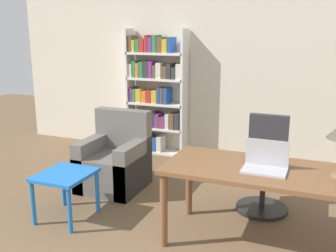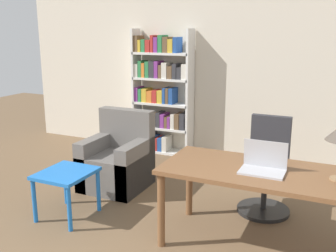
{
  "view_description": "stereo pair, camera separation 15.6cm",
  "coord_description": "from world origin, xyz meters",
  "px_view_note": "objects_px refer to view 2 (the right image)",
  "views": [
    {
      "loc": [
        1.03,
        -1.24,
        1.96
      ],
      "look_at": [
        -0.42,
        2.31,
        1.0
      ],
      "focal_mm": 42.0,
      "sensor_mm": 36.0,
      "label": 1
    },
    {
      "loc": [
        1.18,
        -1.18,
        1.96
      ],
      "look_at": [
        -0.42,
        2.31,
        1.0
      ],
      "focal_mm": 42.0,
      "sensor_mm": 36.0,
      "label": 2
    }
  ],
  "objects_px": {
    "laptop": "(263,165)",
    "side_table_blue": "(66,179)",
    "desk": "(259,180)",
    "armchair": "(118,162)",
    "bookshelf": "(160,95)",
    "office_chair": "(266,172)"
  },
  "relations": [
    {
      "from": "bookshelf",
      "to": "desk",
      "type": "bearing_deg",
      "value": -47.48
    },
    {
      "from": "armchair",
      "to": "bookshelf",
      "type": "distance_m",
      "value": 1.66
    },
    {
      "from": "desk",
      "to": "office_chair",
      "type": "bearing_deg",
      "value": 95.28
    },
    {
      "from": "laptop",
      "to": "armchair",
      "type": "relative_size",
      "value": 0.4
    },
    {
      "from": "armchair",
      "to": "side_table_blue",
      "type": "bearing_deg",
      "value": -93.08
    },
    {
      "from": "laptop",
      "to": "bookshelf",
      "type": "bearing_deg",
      "value": 132.61
    },
    {
      "from": "armchair",
      "to": "bookshelf",
      "type": "bearing_deg",
      "value": 95.17
    },
    {
      "from": "laptop",
      "to": "office_chair",
      "type": "bearing_deg",
      "value": 97.54
    },
    {
      "from": "laptop",
      "to": "bookshelf",
      "type": "relative_size",
      "value": 0.19
    },
    {
      "from": "desk",
      "to": "armchair",
      "type": "xyz_separation_m",
      "value": [
        -1.9,
        0.7,
        -0.34
      ]
    },
    {
      "from": "desk",
      "to": "armchair",
      "type": "distance_m",
      "value": 2.05
    },
    {
      "from": "side_table_blue",
      "to": "office_chair",
      "type": "bearing_deg",
      "value": 28.89
    },
    {
      "from": "armchair",
      "to": "bookshelf",
      "type": "height_order",
      "value": "bookshelf"
    },
    {
      "from": "armchair",
      "to": "desk",
      "type": "bearing_deg",
      "value": -20.12
    },
    {
      "from": "bookshelf",
      "to": "side_table_blue",
      "type": "bearing_deg",
      "value": -87.94
    },
    {
      "from": "laptop",
      "to": "side_table_blue",
      "type": "xyz_separation_m",
      "value": [
        -1.99,
        -0.2,
        -0.38
      ]
    },
    {
      "from": "bookshelf",
      "to": "armchair",
      "type": "bearing_deg",
      "value": -84.83
    },
    {
      "from": "desk",
      "to": "side_table_blue",
      "type": "bearing_deg",
      "value": -173.21
    },
    {
      "from": "desk",
      "to": "side_table_blue",
      "type": "height_order",
      "value": "desk"
    },
    {
      "from": "office_chair",
      "to": "side_table_blue",
      "type": "bearing_deg",
      "value": -151.11
    },
    {
      "from": "side_table_blue",
      "to": "laptop",
      "type": "bearing_deg",
      "value": 5.72
    },
    {
      "from": "side_table_blue",
      "to": "bookshelf",
      "type": "xyz_separation_m",
      "value": [
        -0.09,
        2.46,
        0.51
      ]
    }
  ]
}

